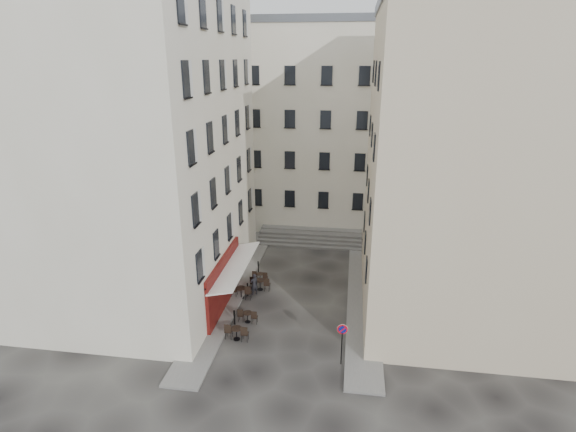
% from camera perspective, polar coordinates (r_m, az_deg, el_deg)
% --- Properties ---
extents(ground, '(90.00, 90.00, 0.00)m').
position_cam_1_polar(ground, '(28.59, 0.21, -13.02)').
color(ground, black).
rests_on(ground, ground).
extents(sidewalk_left, '(2.00, 22.00, 0.12)m').
position_cam_1_polar(sidewalk_left, '(32.76, -6.67, -8.51)').
color(sidewalk_left, slate).
rests_on(sidewalk_left, ground).
extents(sidewalk_right, '(2.00, 18.00, 0.12)m').
position_cam_1_polar(sidewalk_right, '(30.94, 9.45, -10.45)').
color(sidewalk_right, slate).
rests_on(sidewalk_right, ground).
extents(building_left, '(12.20, 16.20, 20.60)m').
position_cam_1_polar(building_left, '(30.68, -18.96, 8.96)').
color(building_left, beige).
rests_on(building_left, ground).
extents(building_right, '(12.20, 14.20, 18.60)m').
position_cam_1_polar(building_right, '(28.92, 22.49, 5.92)').
color(building_right, '#C6B293').
rests_on(building_right, ground).
extents(building_back, '(18.20, 10.20, 18.60)m').
position_cam_1_polar(building_back, '(43.53, 2.53, 11.45)').
color(building_back, beige).
rests_on(building_back, ground).
extents(cafe_storefront, '(1.74, 7.30, 3.50)m').
position_cam_1_polar(cafe_storefront, '(29.32, -7.96, -8.10)').
color(cafe_storefront, '#4A0A0C').
rests_on(cafe_storefront, ground).
extents(stone_steps, '(9.00, 3.15, 0.80)m').
position_cam_1_polar(stone_steps, '(39.55, 2.81, -2.78)').
color(stone_steps, '#595654').
rests_on(stone_steps, ground).
extents(bollard_near, '(0.12, 0.12, 0.98)m').
position_cam_1_polar(bollard_near, '(28.06, -6.83, -12.59)').
color(bollard_near, black).
rests_on(bollard_near, ground).
extents(bollard_mid, '(0.12, 0.12, 0.98)m').
position_cam_1_polar(bollard_mid, '(30.98, -5.15, -9.22)').
color(bollard_mid, black).
rests_on(bollard_mid, ground).
extents(bollard_far, '(0.12, 0.12, 0.98)m').
position_cam_1_polar(bollard_far, '(34.01, -3.80, -6.43)').
color(bollard_far, black).
rests_on(bollard_far, ground).
extents(no_parking_sign, '(0.55, 0.10, 2.42)m').
position_cam_1_polar(no_parking_sign, '(24.22, 6.89, -14.95)').
color(no_parking_sign, black).
rests_on(no_parking_sign, ground).
extents(bistro_table_a, '(1.39, 0.65, 0.97)m').
position_cam_1_polar(bistro_table_a, '(26.72, -6.52, -14.44)').
color(bistro_table_a, black).
rests_on(bistro_table_a, ground).
extents(bistro_table_b, '(1.24, 0.58, 0.87)m').
position_cam_1_polar(bistro_table_b, '(28.20, -5.14, -12.53)').
color(bistro_table_b, black).
rests_on(bistro_table_b, ground).
extents(bistro_table_c, '(1.43, 0.67, 1.01)m').
position_cam_1_polar(bistro_table_c, '(30.74, -5.96, -9.51)').
color(bistro_table_c, black).
rests_on(bistro_table_c, ground).
extents(bistro_table_d, '(1.41, 0.66, 0.99)m').
position_cam_1_polar(bistro_table_d, '(31.65, -3.55, -8.55)').
color(bistro_table_d, black).
rests_on(bistro_table_d, ground).
extents(bistro_table_e, '(1.14, 0.53, 0.80)m').
position_cam_1_polar(bistro_table_e, '(32.82, -3.55, -7.66)').
color(bistro_table_e, black).
rests_on(bistro_table_e, ground).
extents(pedestrian, '(0.68, 0.66, 1.57)m').
position_cam_1_polar(pedestrian, '(30.98, -4.33, -8.65)').
color(pedestrian, black).
rests_on(pedestrian, ground).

